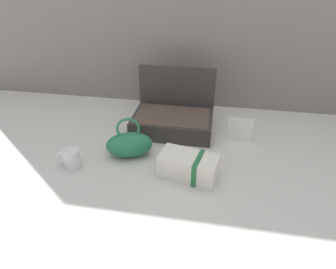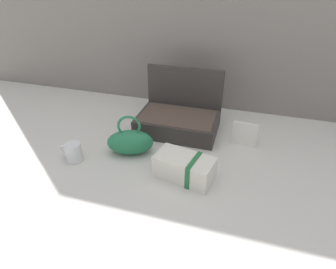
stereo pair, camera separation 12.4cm
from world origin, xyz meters
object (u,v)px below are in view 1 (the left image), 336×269
(coffee_mug, at_px, (71,159))
(info_card_left, at_px, (240,130))
(teal_pouch_handbag, at_px, (129,144))
(cream_toiletry_bag, at_px, (189,166))
(open_suitcase, at_px, (173,116))

(coffee_mug, height_order, info_card_left, info_card_left)
(teal_pouch_handbag, height_order, info_card_left, teal_pouch_handbag)
(teal_pouch_handbag, xyz_separation_m, cream_toiletry_bag, (0.28, -0.10, -0.01))
(open_suitcase, height_order, teal_pouch_handbag, open_suitcase)
(open_suitcase, bearing_deg, info_card_left, -10.55)
(cream_toiletry_bag, distance_m, coffee_mug, 0.51)
(cream_toiletry_bag, bearing_deg, open_suitcase, 108.32)
(open_suitcase, bearing_deg, cream_toiletry_bag, -71.68)
(open_suitcase, relative_size, coffee_mug, 3.88)
(open_suitcase, distance_m, teal_pouch_handbag, 0.32)
(teal_pouch_handbag, xyz_separation_m, info_card_left, (0.50, 0.22, -0.00))
(teal_pouch_handbag, bearing_deg, open_suitcase, 61.24)
(coffee_mug, xyz_separation_m, info_card_left, (0.72, 0.34, 0.02))
(cream_toiletry_bag, bearing_deg, teal_pouch_handbag, 161.03)
(info_card_left, bearing_deg, teal_pouch_handbag, -151.69)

